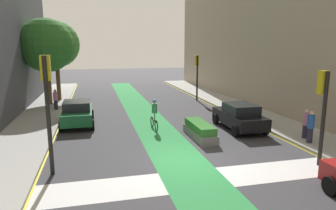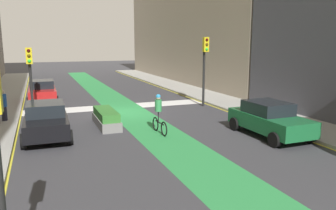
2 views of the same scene
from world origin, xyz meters
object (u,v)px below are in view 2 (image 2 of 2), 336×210
at_px(traffic_signal_near_left, 205,59).
at_px(pedestrian_sidewalk_right_a, 4,105).
at_px(car_red_right_near, 42,91).
at_px(car_green_left_far, 269,119).
at_px(car_black_right_far, 46,120).
at_px(median_planter, 106,118).
at_px(cyclist_in_lane, 159,113).
at_px(traffic_signal_near_right, 30,68).

height_order(traffic_signal_near_left, pedestrian_sidewalk_right_a, traffic_signal_near_left).
distance_m(car_red_right_near, pedestrian_sidewalk_right_a, 6.48).
xyz_separation_m(car_green_left_far, car_black_right_far, (9.50, -3.43, 0.00)).
height_order(pedestrian_sidewalk_right_a, median_planter, pedestrian_sidewalk_right_a).
bearing_deg(car_black_right_far, car_green_left_far, 160.16).
height_order(car_green_left_far, cyclist_in_lane, cyclist_in_lane).
bearing_deg(traffic_signal_near_right, traffic_signal_near_left, 171.08).
xyz_separation_m(traffic_signal_near_left, cyclist_in_lane, (5.13, 5.32, -2.23)).
xyz_separation_m(traffic_signal_near_left, car_green_left_far, (0.60, 7.61, -2.40)).
bearing_deg(traffic_signal_near_left, cyclist_in_lane, 46.06).
distance_m(cyclist_in_lane, pedestrian_sidewalk_right_a, 8.48).
relative_size(traffic_signal_near_right, traffic_signal_near_left, 0.86).
distance_m(car_red_right_near, median_planter, 9.21).
relative_size(traffic_signal_near_right, car_green_left_far, 0.93).
bearing_deg(car_black_right_far, traffic_signal_near_right, -83.83).
distance_m(traffic_signal_near_right, median_planter, 6.39).
bearing_deg(traffic_signal_near_left, car_red_right_near, -29.13).
relative_size(car_green_left_far, car_black_right_far, 1.00).
height_order(car_black_right_far, median_planter, car_black_right_far).
bearing_deg(car_red_right_near, cyclist_in_lane, 114.49).
height_order(cyclist_in_lane, pedestrian_sidewalk_right_a, cyclist_in_lane).
bearing_deg(cyclist_in_lane, pedestrian_sidewalk_right_a, -34.51).
height_order(traffic_signal_near_right, car_green_left_far, traffic_signal_near_right).
bearing_deg(median_planter, cyclist_in_lane, 132.70).
relative_size(car_black_right_far, median_planter, 1.35).
bearing_deg(pedestrian_sidewalk_right_a, car_red_right_near, -107.89).
height_order(traffic_signal_near_left, car_black_right_far, traffic_signal_near_left).
distance_m(traffic_signal_near_right, traffic_signal_near_left, 10.88).
bearing_deg(car_green_left_far, traffic_signal_near_left, -94.52).
relative_size(traffic_signal_near_left, car_green_left_far, 1.09).
xyz_separation_m(traffic_signal_near_right, traffic_signal_near_left, (-10.74, 1.69, 0.43)).
bearing_deg(car_red_right_near, traffic_signal_near_right, 81.18).
distance_m(traffic_signal_near_left, car_black_right_far, 11.20).
bearing_deg(pedestrian_sidewalk_right_a, car_black_right_far, 118.75).
relative_size(car_black_right_far, pedestrian_sidewalk_right_a, 2.59).
height_order(car_red_right_near, median_planter, car_red_right_near).
relative_size(traffic_signal_near_left, median_planter, 1.46).
bearing_deg(car_red_right_near, car_black_right_far, 90.12).
distance_m(car_red_right_near, car_black_right_far, 9.83).
relative_size(cyclist_in_lane, median_planter, 0.59).
bearing_deg(car_red_right_near, traffic_signal_near_left, 150.87).
xyz_separation_m(car_red_right_near, car_green_left_far, (-9.52, 13.26, 0.00)).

